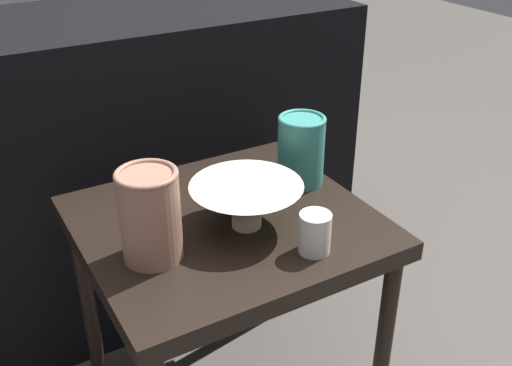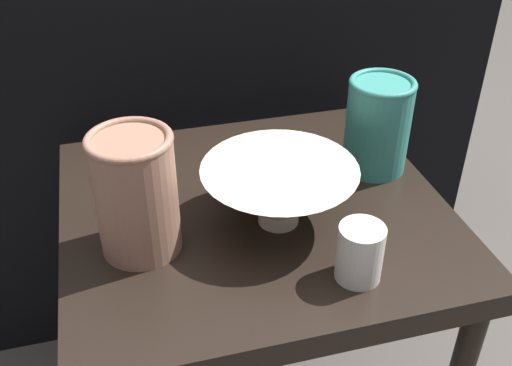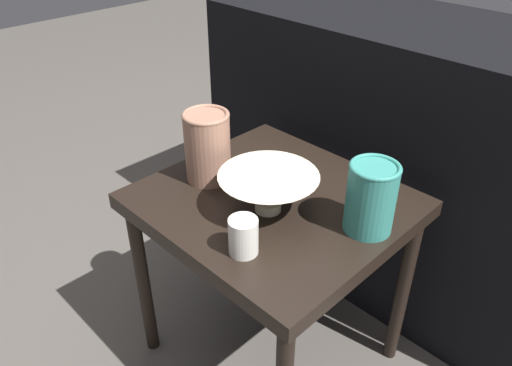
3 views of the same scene
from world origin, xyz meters
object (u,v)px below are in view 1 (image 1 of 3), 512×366
vase_colorful_right (301,149)px  cup (315,233)px  vase_textured_left (150,214)px  bowl (246,201)px

vase_colorful_right → cup: 0.28m
vase_colorful_right → vase_textured_left: bearing=-164.9°
bowl → vase_textured_left: size_ratio=1.27×
bowl → vase_colorful_right: vase_colorful_right is taller
vase_colorful_right → cup: (-0.13, -0.24, -0.04)m
bowl → cup: bearing=-64.7°
vase_colorful_right → cup: bearing=-118.3°
vase_colorful_right → cup: vase_colorful_right is taller
cup → vase_colorful_right: bearing=61.7°
bowl → cup: (0.07, -0.14, -0.02)m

